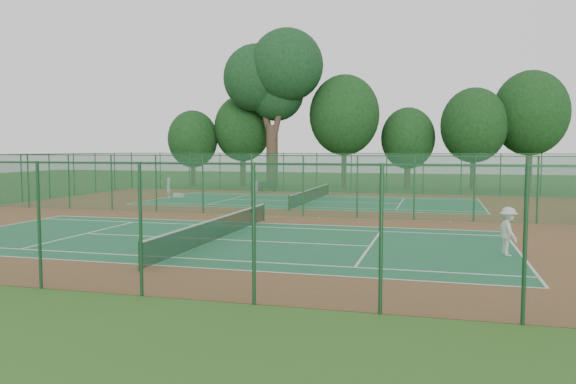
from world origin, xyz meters
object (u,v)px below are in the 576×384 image
(player_near, at_px, (508,231))
(trash_bin, at_px, (256,186))
(bench, at_px, (268,186))
(big_tree, at_px, (274,77))
(kit_bag, at_px, (179,195))
(player_far, at_px, (168,188))

(player_near, xyz_separation_m, trash_bin, (-18.44, 27.06, -0.39))
(bench, distance_m, big_tree, 11.40)
(bench, distance_m, kit_bag, 9.24)
(trash_bin, height_order, bench, trash_bin)
(bench, relative_size, big_tree, 0.10)
(bench, bearing_deg, player_far, -118.35)
(player_near, height_order, bench, player_near)
(trash_bin, bearing_deg, big_tree, 86.18)
(player_far, xyz_separation_m, bench, (5.23, 9.09, -0.34))
(kit_bag, xyz_separation_m, big_tree, (4.23, 12.34, 10.71))
(player_far, bearing_deg, kit_bag, 150.72)
(bench, height_order, kit_bag, bench)
(big_tree, bearing_deg, kit_bag, -108.94)
(trash_bin, relative_size, bench, 0.67)
(player_far, relative_size, bench, 1.08)
(player_near, distance_m, kit_bag, 29.61)
(player_near, distance_m, player_far, 28.90)
(trash_bin, relative_size, big_tree, 0.06)
(big_tree, bearing_deg, bench, -80.24)
(kit_bag, bearing_deg, trash_bin, 77.85)
(trash_bin, relative_size, kit_bag, 1.13)
(player_near, relative_size, kit_bag, 1.99)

